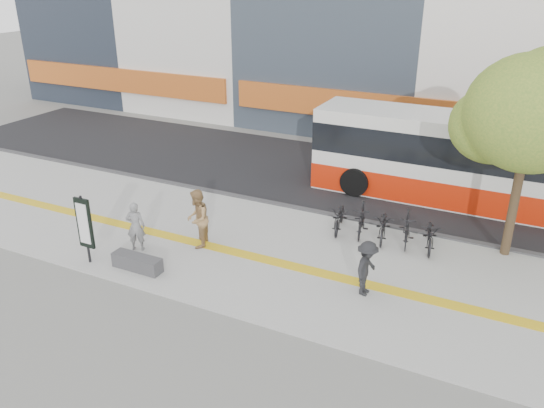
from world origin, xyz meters
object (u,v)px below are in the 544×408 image
at_px(signboard, 84,224).
at_px(seated_woman, 136,226).
at_px(bench, 137,262).
at_px(pedestrian_tan, 197,219).
at_px(pedestrian_dark, 367,268).
at_px(bus, 477,165).
at_px(street_tree, 530,115).

xyz_separation_m(signboard, seated_woman, (0.80, 1.31, -0.47)).
xyz_separation_m(bench, seated_woman, (-0.80, 1.00, 0.59)).
distance_m(pedestrian_tan, pedestrian_dark, 5.71).
distance_m(signboard, pedestrian_tan, 3.41).
distance_m(bench, bus, 12.83).
height_order(bench, signboard, signboard).
height_order(pedestrian_tan, pedestrian_dark, pedestrian_tan).
height_order(bench, street_tree, street_tree).
distance_m(seated_woman, pedestrian_dark, 7.35).
bearing_deg(bench, street_tree, 31.62).
xyz_separation_m(bench, street_tree, (9.78, 6.02, 4.21)).
relative_size(signboard, street_tree, 0.35).
relative_size(signboard, seated_woman, 1.35).
bearing_deg(pedestrian_tan, street_tree, 93.85).
height_order(bus, seated_woman, bus).
bearing_deg(seated_woman, pedestrian_dark, 161.19).
xyz_separation_m(bus, seated_woman, (-9.09, -8.70, -0.70)).
distance_m(street_tree, bus, 4.92).
bearing_deg(pedestrian_dark, street_tree, -33.44).
bearing_deg(street_tree, bus, 112.04).
bearing_deg(bus, signboard, -134.67).
relative_size(bench, pedestrian_dark, 1.00).
bearing_deg(seated_woman, street_tree, -179.05).
distance_m(street_tree, pedestrian_tan, 10.39).
height_order(signboard, seated_woman, signboard).
xyz_separation_m(signboard, bus, (9.89, 10.01, 0.23)).
bearing_deg(pedestrian_dark, bench, 108.55).
bearing_deg(street_tree, pedestrian_dark, -127.19).
bearing_deg(signboard, bus, 45.33).
height_order(bench, pedestrian_dark, pedestrian_dark).
height_order(bus, pedestrian_tan, bus).
bearing_deg(bus, pedestrian_tan, -134.42).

